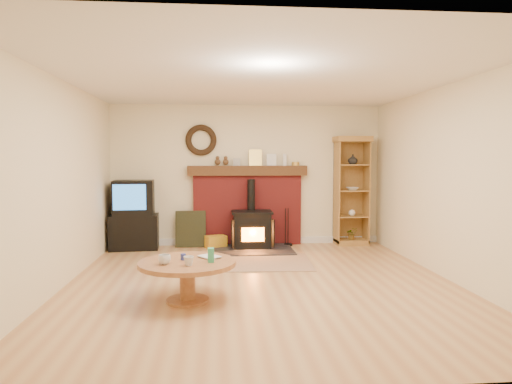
{
  "coord_description": "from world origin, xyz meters",
  "views": [
    {
      "loc": [
        -0.57,
        -5.77,
        1.62
      ],
      "look_at": [
        0.02,
        1.0,
        1.11
      ],
      "focal_mm": 32.0,
      "sensor_mm": 36.0,
      "label": 1
    }
  ],
  "objects": [
    {
      "name": "room_shell",
      "position": [
        -0.02,
        0.09,
        1.72
      ],
      "size": [
        5.02,
        5.52,
        2.61
      ],
      "color": "beige",
      "rests_on": "ground"
    },
    {
      "name": "coffee_table",
      "position": [
        -0.91,
        -0.68,
        0.38
      ],
      "size": [
        1.1,
        1.1,
        0.62
      ],
      "color": "brown",
      "rests_on": "ground"
    },
    {
      "name": "firelog_box",
      "position": [
        -0.59,
        2.4,
        0.11
      ],
      "size": [
        0.41,
        0.34,
        0.22
      ],
      "primitive_type": "cube",
      "rotation": [
        0.0,
        0.0,
        0.38
      ],
      "color": "yellow",
      "rests_on": "ground"
    },
    {
      "name": "curio_cabinet",
      "position": [
        1.94,
        2.56,
        1.01
      ],
      "size": [
        0.65,
        0.47,
        2.02
      ],
      "color": "olive",
      "rests_on": "ground"
    },
    {
      "name": "area_rug",
      "position": [
        -0.01,
        1.19,
        0.01
      ],
      "size": [
        1.85,
        1.32,
        0.01
      ],
      "primitive_type": "cube",
      "rotation": [
        0.0,
        0.0,
        -0.05
      ],
      "color": "brown",
      "rests_on": "ground"
    },
    {
      "name": "wood_stove",
      "position": [
        0.05,
        2.27,
        0.33
      ],
      "size": [
        1.4,
        1.0,
        1.24
      ],
      "color": "black",
      "rests_on": "ground"
    },
    {
      "name": "leaning_painting",
      "position": [
        -1.05,
        2.55,
        0.33
      ],
      "size": [
        0.55,
        0.15,
        0.66
      ],
      "primitive_type": "cube",
      "rotation": [
        -0.17,
        0.0,
        0.0
      ],
      "color": "black",
      "rests_on": "ground"
    },
    {
      "name": "ground",
      "position": [
        0.0,
        0.0,
        0.0
      ],
      "size": [
        5.5,
        5.5,
        0.0
      ],
      "primitive_type": "plane",
      "color": "#B77D4C",
      "rests_on": "ground"
    },
    {
      "name": "fire_tools",
      "position": [
        0.74,
        2.5,
        0.11
      ],
      "size": [
        0.16,
        0.16,
        0.7
      ],
      "color": "black",
      "rests_on": "ground"
    },
    {
      "name": "chimney_breast",
      "position": [
        0.0,
        2.67,
        0.8
      ],
      "size": [
        2.2,
        0.22,
        1.78
      ],
      "color": "maroon",
      "rests_on": "ground"
    },
    {
      "name": "tv_unit",
      "position": [
        -2.04,
        2.47,
        0.59
      ],
      "size": [
        0.88,
        0.65,
        1.23
      ],
      "color": "black",
      "rests_on": "ground"
    }
  ]
}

